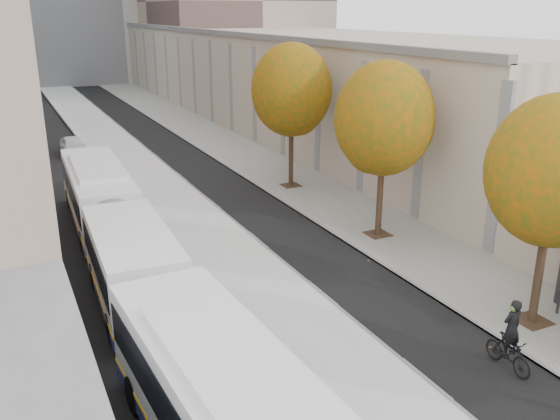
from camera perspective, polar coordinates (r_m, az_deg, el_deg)
bus_platform at (r=36.47m, az=-12.40°, el=2.49°), size 4.25×150.00×0.15m
sidewalk at (r=38.98m, az=-0.90°, el=3.92°), size 4.75×150.00×0.08m
building_tan at (r=69.07m, az=-2.52°, el=13.71°), size 18.00×92.00×8.00m
tree_c at (r=20.12m, az=24.90°, el=3.36°), size 4.20×4.20×7.28m
tree_d at (r=26.53m, az=10.00°, el=8.63°), size 4.40×4.40×7.60m
tree_e at (r=34.13m, az=1.11°, el=11.46°), size 4.60×4.60×7.92m
bus_far at (r=26.16m, az=-16.01°, el=-0.81°), size 3.19×17.33×2.88m
cyclist at (r=18.75m, az=21.22°, el=-11.91°), size 0.65×1.75×2.23m
distant_car at (r=45.43m, az=-19.29°, el=5.83°), size 1.64×3.98×1.35m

